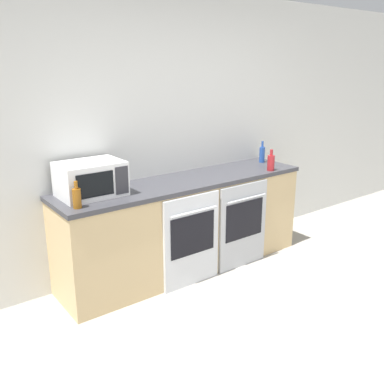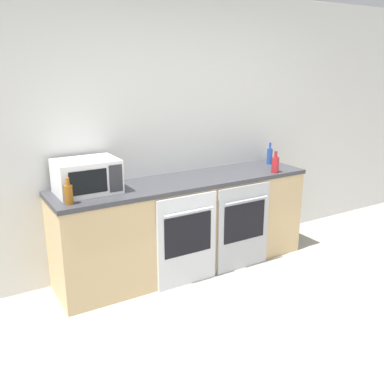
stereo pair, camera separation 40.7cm
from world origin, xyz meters
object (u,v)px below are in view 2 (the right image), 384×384
object	(u,v)px
oven_right	(243,227)
bottle_blue	(270,156)
oven_left	(187,240)
bottle_red	(275,164)
bottle_amber	(69,194)
microwave	(87,176)

from	to	relation	value
oven_right	bottle_blue	world-z (taller)	bottle_blue
oven_left	bottle_red	world-z (taller)	bottle_red
oven_left	bottle_blue	distance (m)	1.44
oven_left	bottle_amber	world-z (taller)	bottle_amber
bottle_amber	bottle_red	bearing A→B (deg)	-1.37
bottle_red	bottle_blue	distance (m)	0.38
oven_left	oven_right	world-z (taller)	same
oven_left	bottle_red	xyz separation A→B (m)	(1.06, 0.08, 0.55)
microwave	bottle_amber	size ratio (longest dim) A/B	2.45
oven_right	bottle_red	xyz separation A→B (m)	(0.43, 0.08, 0.55)
bottle_red	oven_right	bearing A→B (deg)	-169.83
oven_left	microwave	distance (m)	1.04
bottle_amber	bottle_blue	xyz separation A→B (m)	(2.24, 0.27, 0.01)
bottle_red	microwave	bearing A→B (deg)	171.18
oven_right	microwave	bearing A→B (deg)	165.43
oven_right	bottle_red	size ratio (longest dim) A/B	3.90
bottle_blue	bottle_amber	bearing A→B (deg)	-173.03
microwave	bottle_blue	size ratio (longest dim) A/B	2.19
bottle_red	bottle_blue	world-z (taller)	bottle_blue
microwave	oven_left	bearing A→B (deg)	-25.39
microwave	bottle_blue	world-z (taller)	microwave
bottle_red	bottle_blue	xyz separation A→B (m)	(0.21, 0.32, 0.01)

